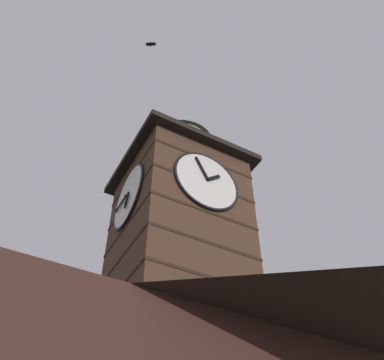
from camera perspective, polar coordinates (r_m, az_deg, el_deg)
name	(u,v)px	position (r m, az deg, el deg)	size (l,w,h in m)	color
clock_tower	(179,223)	(16.83, -1.65, -5.27)	(4.67, 4.67, 9.63)	#4C3323
flying_bird_high	(151,44)	(24.99, -5.10, 16.34)	(0.52, 0.41, 0.14)	black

